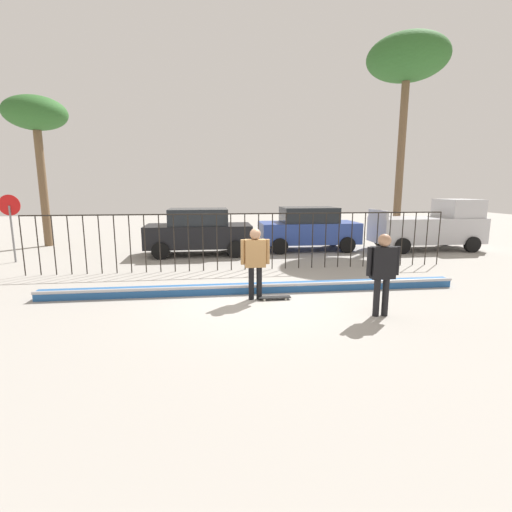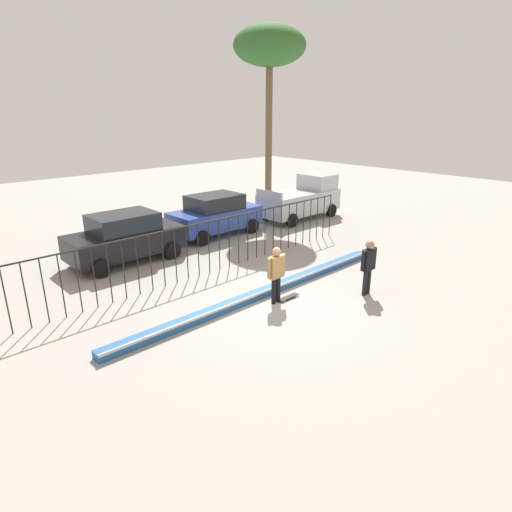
# 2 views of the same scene
# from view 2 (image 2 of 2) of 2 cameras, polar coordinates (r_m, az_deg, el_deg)

# --- Properties ---
(ground_plane) EXTENTS (60.00, 60.00, 0.00)m
(ground_plane) POSITION_cam_2_polar(r_m,az_deg,el_deg) (13.26, 3.02, -6.16)
(ground_plane) COLOR #9E9991
(bowl_coping_ledge) EXTENTS (11.00, 0.40, 0.27)m
(bowl_coping_ledge) POSITION_cam_2_polar(r_m,az_deg,el_deg) (13.63, 1.00, -4.83)
(bowl_coping_ledge) COLOR #235699
(bowl_coping_ledge) RESTS_ON ground
(perimeter_fence) EXTENTS (14.04, 0.04, 1.91)m
(perimeter_fence) POSITION_cam_2_polar(r_m,az_deg,el_deg) (15.27, -6.32, 1.92)
(perimeter_fence) COLOR black
(perimeter_fence) RESTS_ON ground
(skateboarder) EXTENTS (0.72, 0.27, 1.78)m
(skateboarder) POSITION_cam_2_polar(r_m,az_deg,el_deg) (12.82, 2.72, -1.88)
(skateboarder) COLOR black
(skateboarder) RESTS_ON ground
(skateboard) EXTENTS (0.80, 0.20, 0.07)m
(skateboard) POSITION_cam_2_polar(r_m,az_deg,el_deg) (13.47, 4.34, -5.48)
(skateboard) COLOR black
(skateboard) RESTS_ON ground
(camera_operator) EXTENTS (0.73, 0.27, 1.80)m
(camera_operator) POSITION_cam_2_polar(r_m,az_deg,el_deg) (13.84, 14.75, -0.85)
(camera_operator) COLOR black
(camera_operator) RESTS_ON ground
(parked_car_black) EXTENTS (4.30, 2.12, 1.90)m
(parked_car_black) POSITION_cam_2_polar(r_m,az_deg,el_deg) (17.13, -17.07, 2.40)
(parked_car_black) COLOR black
(parked_car_black) RESTS_ON ground
(parked_car_blue) EXTENTS (4.30, 2.12, 1.90)m
(parked_car_blue) POSITION_cam_2_polar(r_m,az_deg,el_deg) (20.04, -5.46, 5.52)
(parked_car_blue) COLOR #2D479E
(parked_car_blue) RESTS_ON ground
(pickup_truck) EXTENTS (4.70, 2.12, 2.24)m
(pickup_truck) POSITION_cam_2_polar(r_m,az_deg,el_deg) (23.32, 6.18, 7.59)
(pickup_truck) COLOR #B7B7BC
(pickup_truck) RESTS_ON ground
(palm_tree_tall) EXTENTS (3.69, 3.69, 9.64)m
(palm_tree_tall) POSITION_cam_2_polar(r_m,az_deg,el_deg) (23.92, 1.82, 25.85)
(palm_tree_tall) COLOR brown
(palm_tree_tall) RESTS_ON ground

